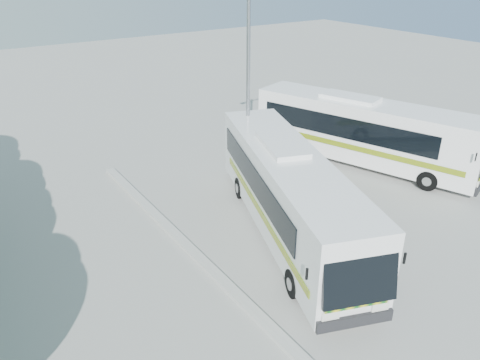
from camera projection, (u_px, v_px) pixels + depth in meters
ground at (262, 249)px, 17.62m from camera, size 100.00×100.00×0.00m
kerb_divider at (183, 242)px, 17.93m from camera, size 0.40×16.00×0.15m
coach_main at (289, 192)px, 17.96m from camera, size 6.20×11.93×3.28m
coach_adjacent at (365, 131)px, 24.12m from camera, size 6.07×12.07×3.31m
lamppost at (248, 83)px, 21.02m from camera, size 2.13×0.45×8.72m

